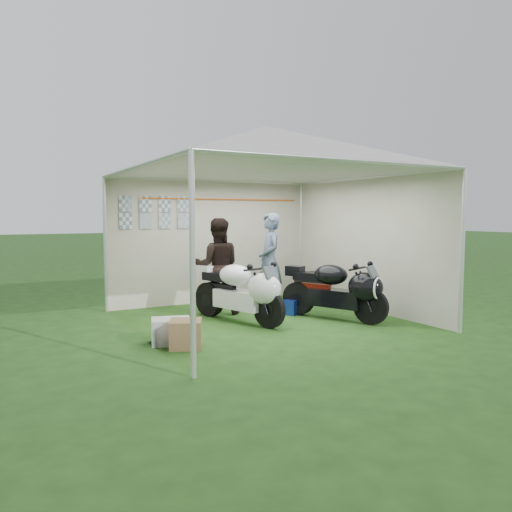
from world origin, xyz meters
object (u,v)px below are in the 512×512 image
Objects in this scene: canopy_tent at (265,155)px; crate_1 at (186,334)px; motorcycle_black at (339,289)px; person_blue_jacket at (270,261)px; motorcycle_white at (242,290)px; paddock_stand at (294,307)px; crate_0 at (171,331)px; person_dark_jacket at (217,266)px; equipment_box at (311,287)px.

canopy_tent is 14.54× the size of crate_1.
canopy_tent is at bearing 28.62° from crate_1.
person_blue_jacket reaches higher than motorcycle_black.
person_blue_jacket is at bearing 22.40° from motorcycle_white.
motorcycle_black is (1.04, -0.53, -2.07)m from canopy_tent.
crate_1 is at bearing -154.33° from paddock_stand.
crate_0 is 0.30m from crate_1.
person_dark_jacket is at bearing 114.70° from canopy_tent.
paddock_stand is 2.61m from crate_1.
person_blue_jacket reaches higher than paddock_stand.
equipment_box is (1.70, 1.14, -2.30)m from canopy_tent.
motorcycle_black is 2.04m from person_dark_jacket.
canopy_tent is 2.02m from person_dark_jacket.
equipment_box is at bearing 42.40° from paddock_stand.
paddock_stand is 1.45m from person_dark_jacket.
person_dark_jacket reaches higher than motorcycle_white.
person_blue_jacket is 3.08× the size of equipment_box.
motorcycle_black is 0.91m from paddock_stand.
motorcycle_black reaches higher than crate_0.
canopy_tent is at bearing -146.08° from equipment_box.
person_dark_jacket is at bearing 111.21° from motorcycle_black.
motorcycle_black is at bearing -65.46° from paddock_stand.
crate_0 is (-1.38, -0.66, -0.35)m from motorcycle_white.
crate_0 is (-3.45, -1.77, -0.11)m from equipment_box.
person_dark_jacket is 1.02m from person_blue_jacket.
equipment_box is at bearing 33.92° from canopy_tent.
motorcycle_black is 1.01× the size of person_blue_jacket.
paddock_stand is (-0.35, 0.76, -0.38)m from motorcycle_black.
person_blue_jacket is 1.25m from equipment_box.
person_blue_jacket reaches higher than motorcycle_white.
motorcycle_white is 1.57m from crate_0.
person_dark_jacket is 2.19m from equipment_box.
crate_0 is (-1.75, -0.62, -2.41)m from canopy_tent.
crate_0 is at bearing -43.65° from person_blue_jacket.
motorcycle_white reaches higher than paddock_stand.
motorcycle_white is at bearing -35.66° from person_blue_jacket.
equipment_box is at bearing 9.87° from motorcycle_white.
motorcycle_white is at bearing 133.54° from motorcycle_black.
motorcycle_black is at bearing 159.72° from person_dark_jacket.
crate_0 is at bearing -160.85° from paddock_stand.
canopy_tent is 3.08m from equipment_box.
person_blue_jacket is at bearing 55.23° from canopy_tent.
canopy_tent is at bearing 19.58° from crate_0.
paddock_stand is 2.59m from crate_0.
motorcycle_white reaches higher than crate_0.
motorcycle_black is at bearing 7.86° from crate_1.
person_dark_jacket is 4.13× the size of crate_1.
crate_0 is 1.25× the size of crate_1.
canopy_tent is 3.34× the size of person_blue_jacket.
equipment_box is at bearing 43.99° from motorcycle_black.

